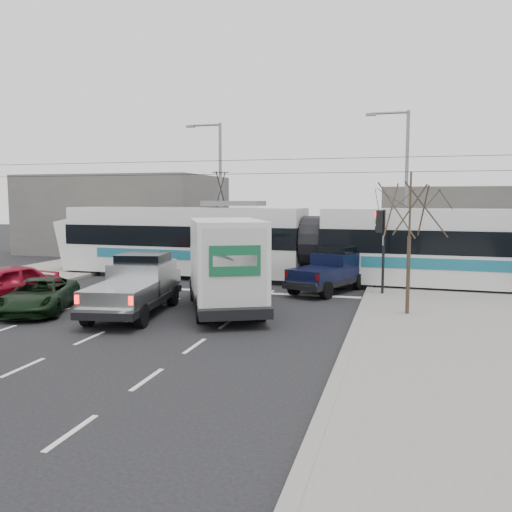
% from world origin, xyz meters
% --- Properties ---
extents(ground, '(120.00, 120.00, 0.00)m').
position_xyz_m(ground, '(0.00, 0.00, 0.00)').
color(ground, black).
rests_on(ground, ground).
extents(sidewalk_right, '(6.00, 60.00, 0.15)m').
position_xyz_m(sidewalk_right, '(9.00, 0.00, 0.07)').
color(sidewalk_right, gray).
rests_on(sidewalk_right, ground).
extents(rails, '(60.00, 1.60, 0.03)m').
position_xyz_m(rails, '(0.00, 10.00, 0.01)').
color(rails, '#33302D').
rests_on(rails, ground).
extents(building_left, '(14.00, 10.00, 6.00)m').
position_xyz_m(building_left, '(-14.00, 22.00, 3.00)').
color(building_left, slate).
rests_on(building_left, ground).
extents(building_right, '(12.00, 10.00, 5.00)m').
position_xyz_m(building_right, '(12.00, 24.00, 2.50)').
color(building_right, slate).
rests_on(building_right, ground).
extents(bare_tree, '(2.40, 2.40, 5.00)m').
position_xyz_m(bare_tree, '(7.60, 2.50, 3.79)').
color(bare_tree, '#47382B').
rests_on(bare_tree, ground).
extents(traffic_signal, '(0.44, 0.44, 3.60)m').
position_xyz_m(traffic_signal, '(6.47, 6.50, 2.74)').
color(traffic_signal, black).
rests_on(traffic_signal, ground).
extents(street_lamp_near, '(2.38, 0.25, 9.00)m').
position_xyz_m(street_lamp_near, '(7.31, 14.00, 5.11)').
color(street_lamp_near, slate).
rests_on(street_lamp_near, ground).
extents(street_lamp_far, '(2.38, 0.25, 9.00)m').
position_xyz_m(street_lamp_far, '(-4.19, 16.00, 5.11)').
color(street_lamp_far, slate).
rests_on(street_lamp_far, ground).
extents(catenary, '(60.00, 0.20, 7.00)m').
position_xyz_m(catenary, '(0.00, 10.00, 3.88)').
color(catenary, black).
rests_on(catenary, ground).
extents(tram, '(27.46, 4.31, 5.58)m').
position_xyz_m(tram, '(3.06, 9.51, 1.98)').
color(tram, silver).
rests_on(tram, ground).
extents(silver_pickup, '(2.80, 6.10, 2.13)m').
position_xyz_m(silver_pickup, '(-2.03, 0.72, 1.06)').
color(silver_pickup, black).
rests_on(silver_pickup, ground).
extents(box_truck, '(5.04, 7.27, 3.46)m').
position_xyz_m(box_truck, '(0.99, 1.90, 1.71)').
color(box_truck, black).
rests_on(box_truck, ground).
extents(navy_pickup, '(3.40, 5.07, 2.01)m').
position_xyz_m(navy_pickup, '(4.28, 7.29, 0.99)').
color(navy_pickup, black).
rests_on(navy_pickup, ground).
extents(green_car, '(3.47, 4.91, 1.24)m').
position_xyz_m(green_car, '(-5.65, -0.07, 0.62)').
color(green_car, black).
rests_on(green_car, ground).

